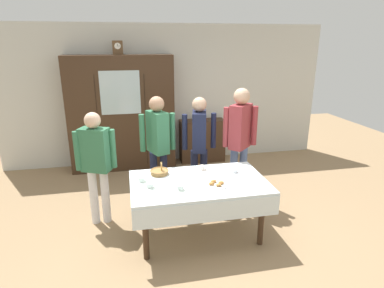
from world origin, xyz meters
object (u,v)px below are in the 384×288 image
at_px(mantel_clock, 118,48).
at_px(spoon_mid_right, 192,173).
at_px(tea_cup_far_right, 234,171).
at_px(tea_cup_near_right, 202,168).
at_px(book_stack, 202,119).
at_px(dining_table, 199,189).
at_px(tea_cup_far_left, 180,188).
at_px(person_beside_shelf, 158,140).
at_px(pastry_plate, 216,184).
at_px(person_near_right_end, 199,139).
at_px(person_behind_table_right, 96,158).
at_px(spoon_near_left, 173,197).
at_px(tea_cup_center, 150,186).
at_px(tea_cup_front_edge, 142,180).
at_px(bookshelf_low, 202,141).
at_px(bread_basket, 159,172).
at_px(wall_cabinet, 122,114).
at_px(person_by_cabinet, 240,134).

bearing_deg(mantel_clock, spoon_mid_right, -69.33).
distance_m(tea_cup_far_right, tea_cup_near_right, 0.43).
bearing_deg(book_stack, dining_table, -104.24).
height_order(tea_cup_far_left, person_beside_shelf, person_beside_shelf).
distance_m(pastry_plate, person_near_right_end, 1.17).
bearing_deg(tea_cup_far_right, person_beside_shelf, 137.60).
bearing_deg(tea_cup_near_right, tea_cup_far_left, -125.76).
xyz_separation_m(spoon_mid_right, person_behind_table_right, (-1.21, 0.30, 0.18)).
distance_m(spoon_mid_right, spoon_near_left, 0.70).
bearing_deg(person_beside_shelf, person_near_right_end, 0.60).
distance_m(mantel_clock, book_stack, 2.09).
xyz_separation_m(tea_cup_center, person_behind_table_right, (-0.64, 0.63, 0.16)).
bearing_deg(spoon_mid_right, mantel_clock, 110.67).
distance_m(tea_cup_front_edge, person_beside_shelf, 0.95).
xyz_separation_m(dining_table, tea_cup_far_right, (0.51, 0.19, 0.13)).
height_order(bookshelf_low, tea_cup_near_right, bookshelf_low).
bearing_deg(bread_basket, spoon_near_left, -83.23).
bearing_deg(mantel_clock, book_stack, 1.87).
relative_size(person_behind_table_right, person_beside_shelf, 0.94).
xyz_separation_m(spoon_near_left, person_beside_shelf, (-0.02, 1.34, 0.25)).
height_order(tea_cup_center, person_beside_shelf, person_beside_shelf).
bearing_deg(spoon_near_left, tea_cup_far_left, 56.49).
xyz_separation_m(mantel_clock, bread_basket, (0.45, -2.25, -1.49)).
bearing_deg(mantel_clock, tea_cup_far_left, -77.16).
distance_m(tea_cup_front_edge, person_near_right_end, 1.29).
xyz_separation_m(tea_cup_far_right, tea_cup_far_left, (-0.78, -0.37, 0.00)).
relative_size(book_stack, spoon_mid_right, 1.93).
bearing_deg(wall_cabinet, spoon_near_left, -79.63).
relative_size(book_stack, person_by_cabinet, 0.13).
relative_size(tea_cup_center, tea_cup_far_right, 1.00).
height_order(pastry_plate, spoon_mid_right, pastry_plate).
bearing_deg(tea_cup_far_right, mantel_clock, 120.43).
distance_m(wall_cabinet, tea_cup_far_left, 2.85).
xyz_separation_m(tea_cup_front_edge, tea_cup_far_right, (1.20, 0.05, -0.00)).
distance_m(bookshelf_low, book_stack, 0.45).
bearing_deg(dining_table, spoon_near_left, -138.26).
distance_m(mantel_clock, person_behind_table_right, 2.43).
height_order(tea_cup_far_left, person_near_right_end, person_near_right_end).
bearing_deg(dining_table, person_beside_shelf, 111.02).
distance_m(person_behind_table_right, person_beside_shelf, 0.95).
distance_m(tea_cup_front_edge, bread_basket, 0.31).
bearing_deg(person_by_cabinet, bookshelf_low, 94.00).
bearing_deg(dining_table, person_near_right_end, 77.20).
height_order(tea_cup_center, bread_basket, bread_basket).
xyz_separation_m(wall_cabinet, person_behind_table_right, (-0.34, -2.00, -0.15)).
relative_size(spoon_mid_right, person_beside_shelf, 0.07).
xyz_separation_m(tea_cup_far_left, person_near_right_end, (0.50, 1.20, 0.20)).
bearing_deg(tea_cup_front_edge, wall_cabinet, 95.09).
bearing_deg(person_beside_shelf, bookshelf_low, 56.84).
xyz_separation_m(wall_cabinet, spoon_mid_right, (0.87, -2.30, -0.33)).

